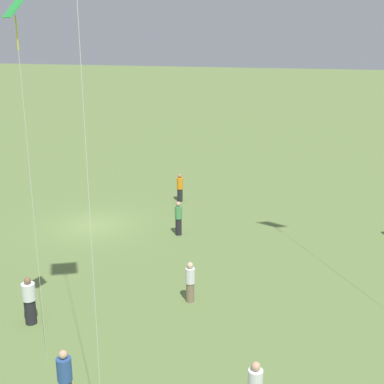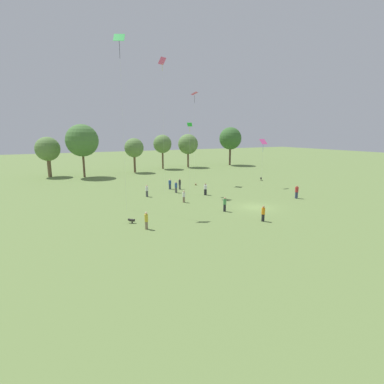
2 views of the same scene
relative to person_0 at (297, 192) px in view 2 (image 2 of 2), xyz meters
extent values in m
plane|color=olive|center=(-8.45, -1.54, -0.92)|extent=(240.00, 240.00, 0.00)
cylinder|color=brown|center=(-30.29, 39.53, 1.08)|extent=(0.77, 0.77, 4.00)
sphere|color=#5B7F42|center=(-30.29, 39.53, 4.95)|extent=(5.00, 5.00, 5.00)
cylinder|color=brown|center=(-23.88, 35.48, 1.66)|extent=(0.43, 0.43, 5.16)
sphere|color=#477538|center=(-23.88, 35.48, 6.71)|extent=(6.60, 6.60, 6.60)
cylinder|color=brown|center=(-12.24, 37.98, 1.13)|extent=(0.50, 0.50, 4.11)
sphere|color=#5B7F42|center=(-12.24, 37.98, 4.84)|extent=(4.41, 4.41, 4.41)
cylinder|color=brown|center=(-3.75, 41.54, 1.40)|extent=(0.43, 0.43, 4.65)
sphere|color=#5B7F42|center=(-3.75, 41.54, 5.46)|extent=(4.63, 4.63, 4.63)
cylinder|color=brown|center=(3.72, 41.91, 1.17)|extent=(0.50, 0.50, 4.18)
sphere|color=#5B7F42|center=(3.72, 41.91, 5.25)|extent=(5.31, 5.31, 5.31)
cylinder|color=brown|center=(16.78, 41.16, 1.69)|extent=(0.54, 0.54, 5.23)
sphere|color=#38662D|center=(16.78, 41.16, 6.66)|extent=(6.26, 6.26, 6.26)
cylinder|color=#333D5B|center=(0.00, 0.00, -0.47)|extent=(0.54, 0.54, 0.91)
cylinder|color=#B72D2D|center=(0.00, 0.00, 0.35)|extent=(0.63, 0.63, 0.72)
sphere|color=#A87A56|center=(0.00, 0.00, 0.83)|extent=(0.24, 0.24, 0.24)
cylinder|color=#232328|center=(-10.39, 8.02, -0.47)|extent=(0.50, 0.50, 0.91)
cylinder|color=white|center=(-10.39, 8.02, 0.29)|extent=(0.58, 0.58, 0.60)
sphere|color=brown|center=(-10.39, 8.02, 0.71)|extent=(0.24, 0.24, 0.24)
cylinder|color=#232328|center=(-11.75, -6.58, -0.54)|extent=(0.45, 0.45, 0.77)
cylinder|color=orange|center=(-11.75, -6.58, 0.19)|extent=(0.53, 0.53, 0.68)
sphere|color=#A87A56|center=(-11.75, -6.58, 0.65)|extent=(0.24, 0.24, 0.24)
cylinder|color=#4C4C51|center=(-13.59, 11.64, -0.51)|extent=(0.48, 0.48, 0.83)
cylinder|color=#2D5193|center=(-13.59, 11.64, 0.25)|extent=(0.56, 0.56, 0.67)
sphere|color=tan|center=(-13.59, 11.64, 0.70)|extent=(0.24, 0.24, 0.24)
cylinder|color=#333D5B|center=(-13.28, 14.79, -0.50)|extent=(0.42, 0.42, 0.86)
cylinder|color=#2D5193|center=(-13.28, 14.79, 0.23)|extent=(0.50, 0.50, 0.59)
sphere|color=beige|center=(-13.28, 14.79, 0.65)|extent=(0.24, 0.24, 0.24)
cylinder|color=#847056|center=(-23.59, -3.42, -0.54)|extent=(0.37, 0.37, 0.76)
cylinder|color=gold|center=(-23.59, -3.42, 0.21)|extent=(0.43, 0.43, 0.75)
sphere|color=beige|center=(-23.59, -3.42, 0.70)|extent=(0.24, 0.24, 0.24)
cylinder|color=#232328|center=(-13.13, -1.33, -0.49)|extent=(0.36, 0.36, 0.87)
cylinder|color=#4C9956|center=(-13.13, -1.33, 0.26)|extent=(0.42, 0.42, 0.63)
sphere|color=tan|center=(-13.13, -1.33, 0.70)|extent=(0.24, 0.24, 0.24)
cylinder|color=#847056|center=(-15.40, 5.14, -0.54)|extent=(0.43, 0.43, 0.77)
cylinder|color=white|center=(-15.40, 5.14, 0.15)|extent=(0.50, 0.50, 0.59)
sphere|color=beige|center=(-15.40, 5.14, 0.56)|extent=(0.24, 0.24, 0.24)
cylinder|color=#4C4C51|center=(-18.61, 10.89, -0.48)|extent=(0.45, 0.45, 0.88)
cylinder|color=white|center=(-18.61, 10.89, 0.27)|extent=(0.53, 0.53, 0.61)
sphere|color=tan|center=(-18.61, 10.89, 0.69)|extent=(0.24, 0.24, 0.24)
cylinder|color=#4C4C51|center=(-11.90, 13.88, -0.52)|extent=(0.44, 0.44, 0.80)
cylinder|color=#333338|center=(-11.90, 13.88, 0.25)|extent=(0.51, 0.51, 0.74)
sphere|color=#A87A56|center=(-11.90, 13.88, 0.74)|extent=(0.24, 0.24, 0.24)
cube|color=green|center=(-12.05, 9.94, 9.48)|extent=(0.86, 0.84, 0.55)
cylinder|color=yellow|center=(-12.05, 9.94, 8.83)|extent=(0.04, 0.04, 0.86)
cylinder|color=silver|center=(-12.05, 9.94, 4.28)|extent=(0.01, 0.01, 10.40)
cube|color=green|center=(-23.23, 5.11, 18.62)|extent=(1.43, 1.23, 0.93)
cylinder|color=black|center=(-23.23, 5.11, 17.35)|extent=(0.04, 0.04, 1.81)
cylinder|color=silver|center=(-23.23, 5.11, 8.85)|extent=(0.01, 0.01, 19.54)
cube|color=#E54C99|center=(1.82, 9.72, 6.81)|extent=(1.25, 0.93, 0.87)
cylinder|color=blue|center=(1.82, 9.72, 5.78)|extent=(0.04, 0.04, 1.35)
cylinder|color=silver|center=(1.82, 9.72, 2.94)|extent=(0.01, 0.01, 7.73)
cube|color=#E54C99|center=(-6.68, 18.61, 15.11)|extent=(1.48, 1.47, 0.46)
cylinder|color=black|center=(-6.68, 18.61, 14.11)|extent=(0.04, 0.04, 1.33)
cylinder|color=silver|center=(-6.68, 18.61, 7.09)|extent=(0.01, 0.01, 16.03)
cube|color=#E54C99|center=(-15.11, 12.69, 18.50)|extent=(1.29, 1.08, 0.90)
cylinder|color=yellow|center=(-15.11, 12.69, 17.63)|extent=(0.04, 0.04, 1.06)
cylinder|color=silver|center=(-15.11, 12.69, 8.79)|extent=(0.01, 0.01, 19.42)
cylinder|color=black|center=(6.27, 15.07, -0.49)|extent=(0.63, 0.65, 0.32)
sphere|color=black|center=(6.01, 14.79, -0.44)|extent=(0.29, 0.29, 0.29)
cylinder|color=black|center=(6.27, 15.07, -0.79)|extent=(0.15, 0.15, 0.27)
cylinder|color=black|center=(-24.28, -0.85, -0.60)|extent=(0.60, 0.55, 0.28)
sphere|color=black|center=(-24.55, -0.64, -0.56)|extent=(0.25, 0.25, 0.25)
cylinder|color=black|center=(-24.28, -0.85, -0.83)|extent=(0.12, 0.12, 0.18)
cube|color=#A58459|center=(-7.71, 16.13, -0.77)|extent=(0.37, 0.36, 0.32)
camera|label=1|loc=(-19.91, 22.67, 8.94)|focal=50.00mm
camera|label=2|loc=(-32.49, -30.22, 8.35)|focal=28.00mm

